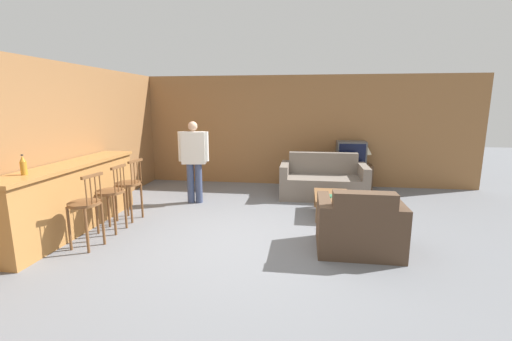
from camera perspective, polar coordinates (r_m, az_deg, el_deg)
The scene contains 16 objects.
ground_plane at distance 5.06m, azimuth -0.57°, elevation -11.61°, with size 24.00×24.00×0.00m, color slate.
wall_back at distance 8.32m, azimuth 3.19°, elevation 6.63°, with size 9.40×0.08×2.60m.
wall_left at distance 7.11m, azimuth -24.95°, elevation 4.83°, with size 0.08×8.65×2.60m.
bar_counter at distance 6.00m, azimuth -28.24°, elevation -3.91°, with size 0.55×2.83×1.06m.
bar_chair_near at distance 5.19m, azimuth -26.54°, elevation -5.64°, with size 0.49×0.49×1.04m.
bar_chair_mid at distance 5.69m, azimuth -23.02°, elevation -3.93°, with size 0.44×0.44×1.04m.
bar_chair_far at distance 6.15m, azimuth -20.43°, elevation -2.66°, with size 0.48×0.48×1.04m.
couch_far at distance 7.36m, azimuth 11.10°, elevation -1.86°, with size 1.78×0.92×0.91m.
armchair_near at distance 4.82m, azimuth 16.77°, elevation -9.11°, with size 1.09×0.87×0.89m.
coffee_table at distance 6.21m, azimuth 12.56°, elevation -4.44°, with size 0.61×0.95×0.37m.
tv_unit at distance 8.18m, azimuth 15.34°, elevation -0.98°, with size 0.96×0.48×0.58m.
tv at distance 8.09m, azimuth 15.55°, elevation 2.86°, with size 0.65×0.43×0.53m.
bottle at distance 5.26m, azimuth -34.28°, elevation 0.68°, with size 0.08×0.08×0.26m.
book_on_table at distance 6.06m, azimuth 11.81°, elevation -4.11°, with size 0.26×0.24×0.03m.
table_lamp at distance 8.14m, azimuth 18.00°, elevation 3.08°, with size 0.22×0.22×0.43m.
person_by_window at distance 6.80m, azimuth -10.33°, elevation 2.10°, with size 0.59×0.25×1.61m.
Camera 1 is at (0.70, -4.61, 1.96)m, focal length 24.00 mm.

